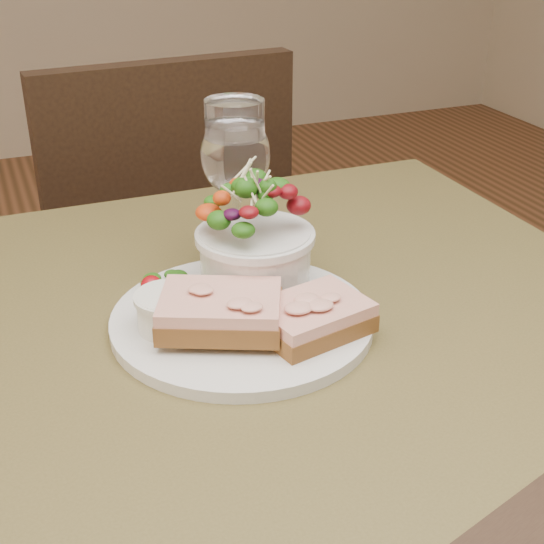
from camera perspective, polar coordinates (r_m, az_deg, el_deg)
name	(u,v)px	position (r m, az deg, el deg)	size (l,w,h in m)	color
cafe_table	(276,414)	(0.80, 0.34, -10.64)	(0.80, 0.80, 0.75)	#49421F
chair_far	(157,343)	(1.59, -8.64, -5.32)	(0.45, 0.45, 0.90)	black
dinner_plate	(242,320)	(0.75, -2.27, -3.60)	(0.26, 0.26, 0.01)	silver
sandwich_front	(313,317)	(0.71, 3.07, -3.40)	(0.12, 0.10, 0.03)	#553516
sandwich_back	(220,311)	(0.71, -3.90, -2.92)	(0.14, 0.12, 0.03)	#553516
ramekin	(170,309)	(0.72, -7.71, -2.81)	(0.06, 0.06, 0.04)	silver
salad_bowl	(255,233)	(0.78, -1.29, 2.95)	(0.11, 0.11, 0.13)	silver
garnish	(159,284)	(0.79, -8.48, -0.91)	(0.05, 0.04, 0.02)	#123C0B
wine_glass	(236,160)	(0.83, -2.76, 8.43)	(0.08, 0.08, 0.18)	white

